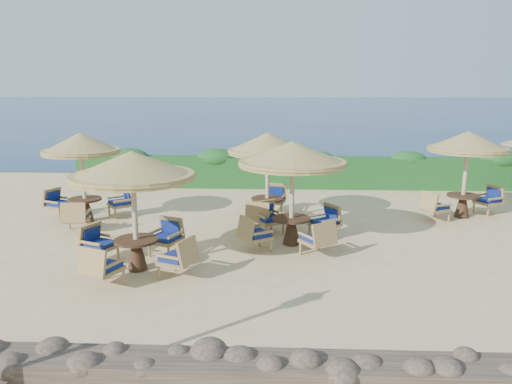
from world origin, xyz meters
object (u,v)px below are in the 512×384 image
Objects in this scene: cafe_set_0 at (133,191)px; cafe_set_1 at (292,175)px; cafe_set_3 at (82,164)px; cafe_set_5 at (467,156)px; cafe_set_4 at (268,158)px.

cafe_set_0 is 1.04× the size of cafe_set_1.
cafe_set_3 is at bearing 124.36° from cafe_set_0.
cafe_set_0 is 1.01× the size of cafe_set_5.
cafe_set_3 is at bearing 162.74° from cafe_set_1.
cafe_set_1 is 2.27m from cafe_set_4.
cafe_set_3 is (-2.61, 3.82, -0.05)m from cafe_set_0.
cafe_set_0 is at bearing -150.84° from cafe_set_1.
cafe_set_0 is 3.97m from cafe_set_1.
cafe_set_4 is (-0.66, 2.17, 0.10)m from cafe_set_1.
cafe_set_1 is 0.95× the size of cafe_set_4.
cafe_set_3 is 0.95× the size of cafe_set_4.
cafe_set_4 is at bearing -173.34° from cafe_set_5.
cafe_set_0 is 4.97m from cafe_set_4.
cafe_set_4 is (5.41, 0.29, 0.16)m from cafe_set_3.
cafe_set_4 and cafe_set_5 have the same top height.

